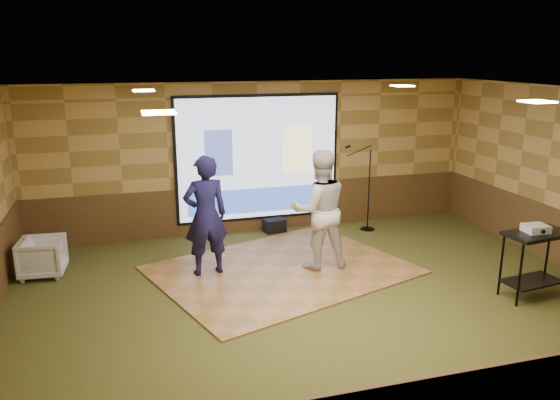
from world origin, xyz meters
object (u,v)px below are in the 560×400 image
object	(u,v)px
player_left	(206,216)
duffel_bag	(274,225)
dance_floor	(282,270)
av_table	(536,251)
projector_screen	(258,160)
player_right	(319,210)
banquet_chair	(43,257)
projector	(536,228)
mic_stand	(366,207)

from	to	relation	value
player_left	duffel_bag	size ratio (longest dim) A/B	4.65
dance_floor	av_table	xyz separation A→B (m)	(3.28, -2.00, 0.71)
projector_screen	av_table	distance (m)	5.30
player_right	duffel_bag	size ratio (longest dim) A/B	4.72
av_table	duffel_bag	xyz separation A→B (m)	(-2.85, 4.02, -0.59)
player_left	banquet_chair	world-z (taller)	player_left
dance_floor	player_right	world-z (taller)	player_right
av_table	player_left	bearing A→B (deg)	154.05
dance_floor	projector	size ratio (longest dim) A/B	12.00
player_right	projector_screen	bearing A→B (deg)	-75.49
projector_screen	av_table	bearing A→B (deg)	-53.41
projector_screen	projector	distance (m)	5.22
player_left	mic_stand	size ratio (longest dim) A/B	1.10
mic_stand	projector	bearing A→B (deg)	-97.75
dance_floor	av_table	bearing A→B (deg)	-31.38
player_left	duffel_bag	distance (m)	2.62
projector_screen	duffel_bag	size ratio (longest dim) A/B	7.85
player_left	banquet_chair	bearing A→B (deg)	-21.86
player_right	mic_stand	size ratio (longest dim) A/B	1.11
player_right	av_table	world-z (taller)	player_right
projector	mic_stand	bearing A→B (deg)	109.16
mic_stand	dance_floor	bearing A→B (deg)	-167.30
player_left	duffel_bag	world-z (taller)	player_left
projector_screen	av_table	xyz separation A→B (m)	(3.13, -4.21, -0.75)
dance_floor	projector	xyz separation A→B (m)	(3.25, -1.98, 1.06)
duffel_bag	banquet_chair	bearing A→B (deg)	-165.02
banquet_chair	player_right	bearing A→B (deg)	-97.39
player_left	player_right	distance (m)	1.87
projector_screen	av_table	size ratio (longest dim) A/B	3.26
projector	mic_stand	distance (m)	3.79
mic_stand	av_table	bearing A→B (deg)	-97.29
projector	av_table	bearing A→B (deg)	-23.79
player_left	av_table	distance (m)	5.02
projector_screen	mic_stand	bearing A→B (deg)	-15.50
projector_screen	dance_floor	bearing A→B (deg)	-94.05
player_right	projector	distance (m)	3.26
player_right	dance_floor	bearing A→B (deg)	-1.41
player_right	projector	size ratio (longest dim) A/B	6.05
dance_floor	banquet_chair	size ratio (longest dim) A/B	5.67
projector	dance_floor	bearing A→B (deg)	152.38
projector_screen	dance_floor	size ratio (longest dim) A/B	0.84
projector	duffel_bag	bearing A→B (deg)	128.90
player_right	av_table	distance (m)	3.31
dance_floor	banquet_chair	distance (m)	3.91
player_right	mic_stand	xyz separation A→B (m)	(1.62, 1.67, -0.53)
av_table	banquet_chair	distance (m)	7.66
projector	banquet_chair	bearing A→B (deg)	161.59
player_right	banquet_chair	distance (m)	4.58
duffel_bag	av_table	bearing A→B (deg)	-54.68
av_table	projector	bearing A→B (deg)	152.42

